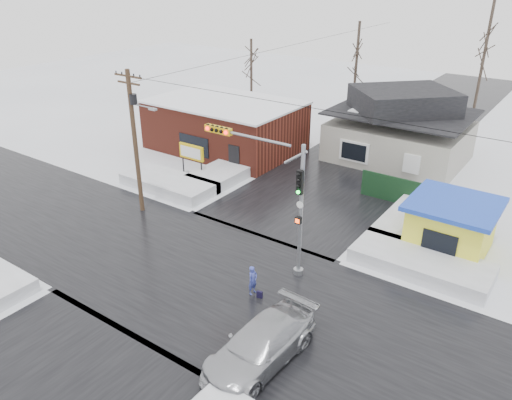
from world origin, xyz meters
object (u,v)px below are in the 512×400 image
Objects in this scene: marquee_sign at (191,153)px; pedestrian at (253,280)px; utility_pole at (135,135)px; kiosk at (451,225)px; car at (261,345)px; traffic_signal at (274,186)px.

pedestrian is at bearing -37.35° from marquee_sign.
utility_pole is 6.01× the size of pedestrian.
kiosk is (18.50, 0.50, -0.46)m from marquee_sign.
kiosk is at bearing -28.29° from pedestrian.
utility_pole is 16.02m from car.
traffic_signal reaches higher than kiosk.
car is (3.52, -6.20, -3.72)m from traffic_signal.
pedestrian is (0.64, -2.68, -3.79)m from traffic_signal.
car is (13.89, -6.73, -4.30)m from utility_pole.
utility_pole is 6.87m from marquee_sign.
traffic_signal is at bearing -2.95° from utility_pole.
utility_pole reaches higher than marquee_sign.
utility_pole reaches higher than car.
marquee_sign is at bearing 150.28° from traffic_signal.
traffic_signal is 4.69m from pedestrian.
traffic_signal is at bearing 18.55° from pedestrian.
utility_pole is 18.95m from kiosk.
pedestrian is 0.27× the size of car.
kiosk reaches higher than pedestrian.
pedestrian is at bearing -123.51° from kiosk.
marquee_sign is at bearing 100.13° from utility_pole.
pedestrian is at bearing 132.77° from car.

